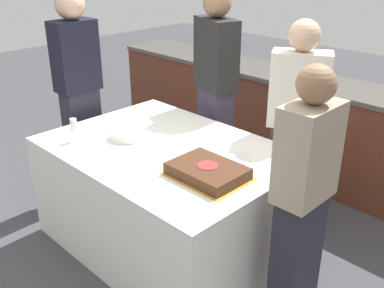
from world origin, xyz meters
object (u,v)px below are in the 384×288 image
at_px(cake, 208,171).
at_px(plate_stack, 127,134).
at_px(person_seated_left, 79,93).
at_px(person_seated_right, 302,203).
at_px(person_standing_back, 215,93).
at_px(person_cutting_cake, 295,127).
at_px(wine_glass, 74,126).

bearing_deg(cake, plate_stack, 178.57).
distance_m(person_seated_left, person_seated_right, 2.10).
bearing_deg(person_standing_back, cake, 150.19).
bearing_deg(person_standing_back, person_seated_right, 169.06).
height_order(person_cutting_cake, person_seated_left, person_seated_left).
height_order(plate_stack, person_standing_back, person_standing_back).
relative_size(cake, wine_glass, 2.83).
bearing_deg(person_seated_left, person_standing_back, -42.55).
distance_m(wine_glass, person_seated_left, 0.64).
height_order(cake, plate_stack, cake).
bearing_deg(person_seated_right, person_cutting_cake, -144.94).
relative_size(person_cutting_cake, person_standing_back, 0.92).
height_order(plate_stack, wine_glass, wine_glass).
relative_size(plate_stack, wine_glass, 1.43).
bearing_deg(plate_stack, cake, -1.43).
height_order(plate_stack, person_cutting_cake, person_cutting_cake).
height_order(cake, person_cutting_cake, person_cutting_cake).
relative_size(plate_stack, person_cutting_cake, 0.15).
xyz_separation_m(person_cutting_cake, person_seated_right, (0.57, -0.81, -0.03)).
xyz_separation_m(plate_stack, person_seated_right, (1.36, 0.09, -0.01)).
bearing_deg(person_seated_right, wine_glass, -76.65).
bearing_deg(cake, person_cutting_cake, 90.00).
relative_size(cake, plate_stack, 1.98).
bearing_deg(wine_glass, person_cutting_cake, 49.72).
xyz_separation_m(plate_stack, person_cutting_cake, (0.79, 0.91, 0.02)).
bearing_deg(plate_stack, person_seated_left, 172.96).
bearing_deg(plate_stack, person_standing_back, 89.42).
xyz_separation_m(plate_stack, person_standing_back, (0.01, 0.91, 0.09)).
xyz_separation_m(person_seated_right, person_standing_back, (-1.35, 0.81, 0.10)).
relative_size(cake, person_cutting_cake, 0.30).
height_order(plate_stack, person_seated_left, person_seated_left).
height_order(wine_glass, person_seated_left, person_seated_left).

